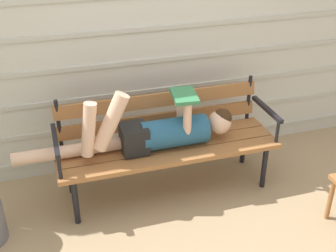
# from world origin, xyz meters

# --- Properties ---
(ground_plane) EXTENTS (12.00, 12.00, 0.00)m
(ground_plane) POSITION_xyz_m (0.00, 0.00, 0.00)
(ground_plane) COLOR tan
(house_siding) EXTENTS (4.88, 0.08, 2.44)m
(house_siding) POSITION_xyz_m (0.00, 0.74, 1.22)
(house_siding) COLOR beige
(house_siding) RESTS_ON ground
(park_bench) EXTENTS (1.75, 0.52, 0.82)m
(park_bench) POSITION_xyz_m (0.00, 0.27, 0.46)
(park_bench) COLOR #9E6638
(park_bench) RESTS_ON ground
(reclining_person) EXTENTS (1.70, 0.27, 0.55)m
(reclining_person) POSITION_xyz_m (-0.10, 0.19, 0.57)
(reclining_person) COLOR #23567A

